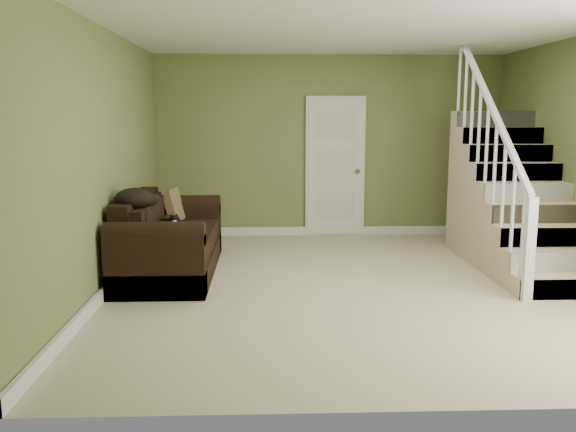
{
  "coord_description": "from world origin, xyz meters",
  "views": [
    {
      "loc": [
        -0.92,
        -6.1,
        1.74
      ],
      "look_at": [
        -0.68,
        0.07,
        0.72
      ],
      "focal_mm": 38.0,
      "sensor_mm": 36.0,
      "label": 1
    }
  ],
  "objects": [
    {
      "name": "staircase",
      "position": [
        1.99,
        0.97,
        0.64
      ],
      "size": [
        1.0,
        2.51,
        2.82
      ],
      "color": "#CAB792",
      "rests_on": "floor"
    },
    {
      "name": "sofa",
      "position": [
        -2.02,
        0.6,
        0.33
      ],
      "size": [
        0.95,
        2.21,
        0.87
      ],
      "color": "black",
      "rests_on": "floor"
    },
    {
      "name": "baseboard_left",
      "position": [
        -2.47,
        0.0,
        0.06
      ],
      "size": [
        0.04,
        5.5,
        0.12
      ],
      "primitive_type": "cube",
      "color": "white",
      "rests_on": "floor"
    },
    {
      "name": "throw_pillow",
      "position": [
        -2.03,
        1.29,
        0.66
      ],
      "size": [
        0.24,
        0.42,
        0.41
      ],
      "primitive_type": "cube",
      "rotation": [
        0.0,
        -0.24,
        -0.12
      ],
      "color": "#4B301E",
      "rests_on": "sofa"
    },
    {
      "name": "banana",
      "position": [
        -1.8,
        0.15,
        0.5
      ],
      "size": [
        0.11,
        0.2,
        0.05
      ],
      "primitive_type": "ellipsoid",
      "rotation": [
        0.0,
        0.0,
        0.31
      ],
      "color": "yellow",
      "rests_on": "sofa"
    },
    {
      "name": "throw_blanket",
      "position": [
        -2.27,
        0.16,
        0.9
      ],
      "size": [
        0.4,
        0.52,
        0.21
      ],
      "primitive_type": "ellipsoid",
      "rotation": [
        0.0,
        0.0,
        0.05
      ],
      "color": "black",
      "rests_on": "sofa"
    },
    {
      "name": "door",
      "position": [
        0.1,
        2.71,
        1.01
      ],
      "size": [
        0.86,
        0.12,
        2.02
      ],
      "color": "white",
      "rests_on": "floor"
    },
    {
      "name": "side_table",
      "position": [
        -2.23,
        1.07,
        0.3
      ],
      "size": [
        0.53,
        0.53,
        0.81
      ],
      "rotation": [
        0.0,
        0.0,
        -0.1
      ],
      "color": "black",
      "rests_on": "floor"
    },
    {
      "name": "cat",
      "position": [
        -1.95,
        0.71,
        0.55
      ],
      "size": [
        0.23,
        0.42,
        0.2
      ],
      "rotation": [
        0.0,
        0.0,
        0.15
      ],
      "color": "black",
      "rests_on": "sofa"
    },
    {
      "name": "wall_front",
      "position": [
        0.0,
        -2.75,
        1.3
      ],
      "size": [
        5.0,
        0.04,
        2.6
      ],
      "primitive_type": "cube",
      "color": "olive",
      "rests_on": "floor"
    },
    {
      "name": "ceiling",
      "position": [
        0.0,
        0.0,
        2.6
      ],
      "size": [
        5.0,
        5.5,
        0.01
      ],
      "primitive_type": "cube",
      "color": "white",
      "rests_on": "wall_back"
    },
    {
      "name": "baseboard_back",
      "position": [
        0.0,
        2.72,
        0.06
      ],
      "size": [
        5.0,
        0.04,
        0.12
      ],
      "primitive_type": "cube",
      "color": "white",
      "rests_on": "floor"
    },
    {
      "name": "floor",
      "position": [
        0.0,
        0.0,
        0.0
      ],
      "size": [
        5.0,
        5.5,
        0.01
      ],
      "primitive_type": "cube",
      "color": "#CAB792",
      "rests_on": "ground"
    },
    {
      "name": "wall_back",
      "position": [
        0.0,
        2.75,
        1.3
      ],
      "size": [
        5.0,
        0.04,
        2.6
      ],
      "primitive_type": "cube",
      "color": "olive",
      "rests_on": "floor"
    },
    {
      "name": "wall_left",
      "position": [
        -2.5,
        0.0,
        1.3
      ],
      "size": [
        0.04,
        5.5,
        2.6
      ],
      "primitive_type": "cube",
      "color": "olive",
      "rests_on": "floor"
    }
  ]
}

